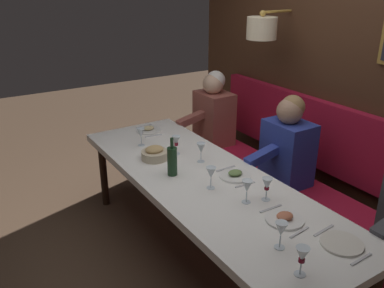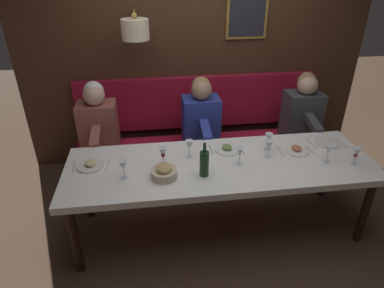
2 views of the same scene
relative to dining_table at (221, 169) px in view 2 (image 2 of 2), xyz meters
name	(u,v)px [view 2 (image 2 of 2)]	position (x,y,z in m)	size (l,w,h in m)	color
ground_plane	(218,226)	(0.00, 0.00, -0.68)	(12.00, 12.00, 0.00)	#4C3828
dining_table	(221,169)	(0.00, 0.00, 0.00)	(0.90, 2.71, 0.74)	white
banquette_bench	(203,160)	(0.89, 0.00, -0.45)	(0.52, 2.91, 0.45)	maroon
back_wall_panel	(196,52)	(1.46, 0.00, 0.69)	(0.59, 4.11, 2.90)	#422819
diner_nearest	(303,109)	(0.88, -1.14, 0.14)	(0.60, 0.40, 0.79)	#3D3D42
diner_near	(201,115)	(0.88, 0.03, 0.14)	(0.60, 0.40, 0.79)	#283893
diner_middle	(98,121)	(0.88, 1.14, 0.14)	(0.60, 0.40, 0.79)	#934C42
place_setting_0	(326,143)	(0.20, -1.09, 0.07)	(0.24, 0.32, 0.01)	silver
place_setting_1	(227,149)	(0.21, -0.10, 0.08)	(0.24, 0.31, 0.05)	white
place_setting_2	(296,150)	(0.11, -0.74, 0.08)	(0.24, 0.32, 0.05)	white
place_setting_3	(91,165)	(0.10, 1.13, 0.08)	(0.24, 0.32, 0.05)	silver
wine_glass_0	(163,152)	(0.05, 0.50, 0.18)	(0.07, 0.07, 0.16)	silver
wine_glass_1	(329,150)	(-0.11, -0.93, 0.18)	(0.07, 0.07, 0.16)	silver
wine_glass_2	(269,138)	(0.18, -0.49, 0.18)	(0.07, 0.07, 0.16)	silver
wine_glass_3	(123,166)	(-0.12, 0.83, 0.18)	(0.07, 0.07, 0.16)	silver
wine_glass_4	(189,145)	(0.14, 0.26, 0.18)	(0.07, 0.07, 0.16)	silver
wine_glass_5	(240,153)	(-0.04, -0.15, 0.18)	(0.07, 0.07, 0.16)	silver
wine_glass_6	(269,145)	(0.04, -0.44, 0.18)	(0.07, 0.07, 0.16)	silver
wine_glass_7	(356,153)	(-0.18, -1.15, 0.18)	(0.07, 0.07, 0.16)	silver
wine_bottle	(204,163)	(-0.17, 0.18, 0.18)	(0.08, 0.08, 0.30)	#19381E
bread_bowl	(164,172)	(-0.15, 0.51, 0.11)	(0.22, 0.22, 0.12)	beige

